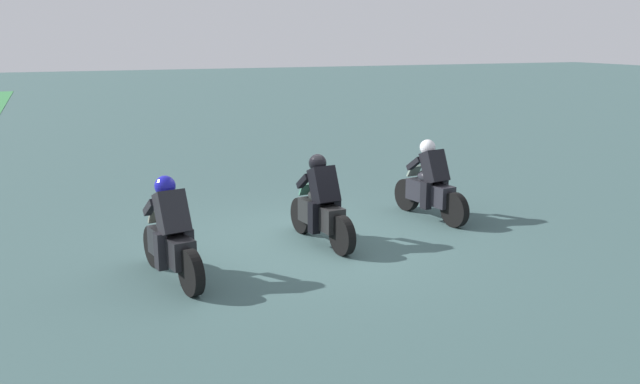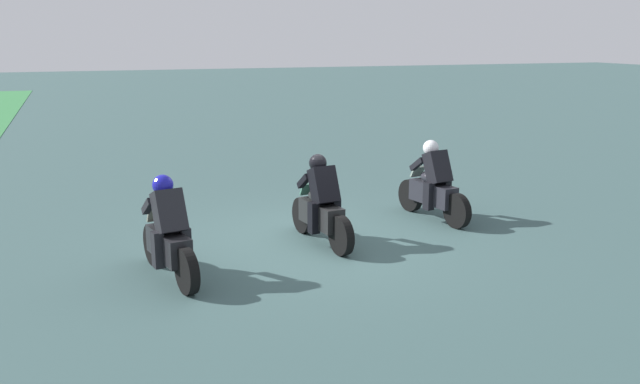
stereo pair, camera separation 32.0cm
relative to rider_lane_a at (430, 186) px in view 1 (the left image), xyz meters
The scene contains 4 objects.
ground_plane 2.76m from the rider_lane_a, 102.03° to the left, with size 120.00×120.00×0.00m, color #395454.
rider_lane_a is the anchor object (origin of this frame).
rider_lane_b 2.62m from the rider_lane_a, 105.64° to the left, with size 2.04×0.58×1.51m.
rider_lane_c 5.38m from the rider_lane_a, 106.55° to the left, with size 2.03×0.64×1.51m.
Camera 1 is at (-10.18, 3.91, 3.43)m, focal length 37.53 mm.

